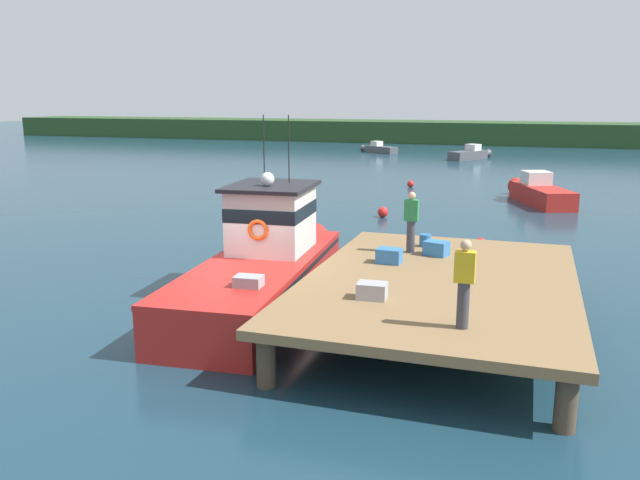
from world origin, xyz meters
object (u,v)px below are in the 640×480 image
at_px(mooring_buoy_outer, 541,202).
at_px(mooring_buoy_channel_marker, 411,184).
at_px(moored_boat_off_the_point, 379,149).
at_px(crate_single_by_cleat, 372,291).
at_px(bait_bucket, 425,240).
at_px(crate_single_far, 436,248).
at_px(main_fishing_boat, 265,263).
at_px(deckhand_by_the_boat, 464,282).
at_px(mooring_buoy_inshore, 480,244).
at_px(deckhand_further_back, 411,221).
at_px(moored_boat_near_channel, 470,154).
at_px(mooring_buoy_spare_mooring, 383,212).
at_px(moored_boat_outer_mooring, 538,192).
at_px(crate_stack_mid_dock, 389,256).

bearing_deg(mooring_buoy_outer, mooring_buoy_channel_marker, 147.53).
bearing_deg(moored_boat_off_the_point, mooring_buoy_outer, -62.03).
bearing_deg(crate_single_by_cleat, moored_boat_off_the_point, 102.93).
distance_m(bait_bucket, mooring_buoy_outer, 15.99).
xyz_separation_m(crate_single_far, crate_single_by_cleat, (-0.72, -4.13, -0.02)).
bearing_deg(main_fishing_boat, crate_single_by_cleat, -36.92).
distance_m(bait_bucket, mooring_buoy_channel_marker, 20.70).
height_order(crate_single_by_cleat, bait_bucket, bait_bucket).
relative_size(deckhand_by_the_boat, moored_boat_off_the_point, 0.40).
xyz_separation_m(deckhand_by_the_boat, mooring_buoy_inshore, (-0.53, 11.38, -1.84)).
distance_m(deckhand_further_back, moored_boat_near_channel, 39.93).
relative_size(bait_bucket, mooring_buoy_inshore, 0.76).
relative_size(main_fishing_boat, bait_bucket, 29.16).
bearing_deg(moored_boat_off_the_point, mooring_buoy_spare_mooring, -76.57).
distance_m(mooring_buoy_channel_marker, mooring_buoy_spare_mooring, 10.04).
height_order(moored_boat_off_the_point, moored_boat_near_channel, moored_boat_near_channel).
height_order(deckhand_by_the_boat, moored_boat_near_channel, deckhand_by_the_boat).
relative_size(moored_boat_off_the_point, moored_boat_outer_mooring, 0.66).
bearing_deg(crate_single_far, crate_single_by_cleat, -99.88).
bearing_deg(deckhand_by_the_boat, main_fishing_boat, 145.11).
bearing_deg(mooring_buoy_channel_marker, moored_boat_outer_mooring, -27.17).
bearing_deg(crate_stack_mid_dock, crate_single_far, 49.41).
height_order(deckhand_further_back, mooring_buoy_outer, deckhand_further_back).
height_order(crate_single_far, moored_boat_off_the_point, crate_single_far).
bearing_deg(main_fishing_boat, moored_boat_near_channel, 88.07).
bearing_deg(main_fishing_boat, mooring_buoy_outer, 68.81).
relative_size(mooring_buoy_inshore, mooring_buoy_channel_marker, 1.12).
bearing_deg(moored_boat_near_channel, crate_single_far, -85.94).
relative_size(crate_stack_mid_dock, deckhand_further_back, 0.37).
bearing_deg(crate_single_by_cleat, mooring_buoy_channel_marker, 98.55).
bearing_deg(moored_boat_off_the_point, mooring_buoy_inshore, -71.77).
height_order(main_fishing_boat, moored_boat_outer_mooring, main_fishing_boat).
bearing_deg(deckhand_further_back, moored_boat_outer_mooring, 79.16).
bearing_deg(crate_single_far, moored_boat_near_channel, 94.06).
height_order(main_fishing_boat, moored_boat_near_channel, main_fishing_boat).
bearing_deg(deckhand_by_the_boat, mooring_buoy_outer, 85.98).
bearing_deg(crate_stack_mid_dock, deckhand_by_the_boat, -61.59).
relative_size(main_fishing_boat, mooring_buoy_outer, 28.26).
xyz_separation_m(deckhand_further_back, moored_boat_outer_mooring, (3.33, 17.41, -1.52)).
distance_m(main_fishing_boat, mooring_buoy_outer, 19.38).
relative_size(crate_single_by_cleat, deckhand_by_the_boat, 0.37).
xyz_separation_m(deckhand_by_the_boat, moored_boat_off_the_point, (-12.97, 49.18, -1.69)).
distance_m(deckhand_by_the_boat, mooring_buoy_inshore, 11.54).
bearing_deg(mooring_buoy_outer, main_fishing_boat, -111.19).
relative_size(crate_stack_mid_dock, bait_bucket, 1.76).
xyz_separation_m(crate_single_far, moored_boat_outer_mooring, (2.63, 17.53, -0.85)).
height_order(deckhand_by_the_boat, mooring_buoy_spare_mooring, deckhand_by_the_boat).
bearing_deg(moored_boat_near_channel, deckhand_further_back, -86.94).
relative_size(main_fishing_boat, crate_single_far, 16.52).
bearing_deg(crate_single_by_cleat, crate_stack_mid_dock, 95.47).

